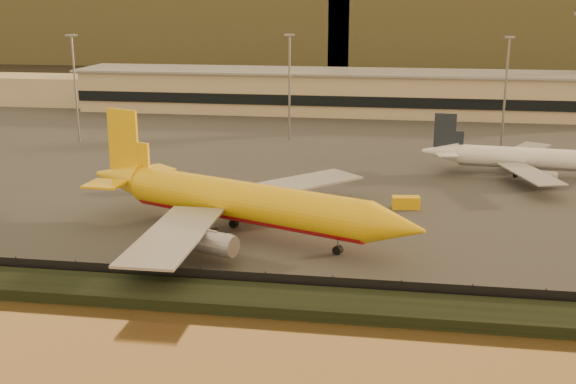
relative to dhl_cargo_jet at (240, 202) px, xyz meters
name	(u,v)px	position (x,y,z in m)	size (l,w,h in m)	color
ground	(269,254)	(5.52, -6.72, -5.26)	(900.00, 900.00, 0.00)	black
embankment	(242,299)	(5.52, -23.72, -4.56)	(320.00, 7.00, 1.40)	black
tarmac	(336,131)	(5.52, 88.28, -5.16)	(320.00, 220.00, 0.20)	#2D2D2D
perimeter_fence	(249,281)	(5.52, -19.72, -3.96)	(300.00, 0.05, 2.20)	black
terminal_building	(298,92)	(-9.01, 118.83, 0.99)	(202.00, 25.00, 12.60)	tan
apron_light_masts	(394,80)	(20.52, 68.28, 10.45)	(152.20, 12.20, 25.40)	slate
distant_hills	(342,1)	(-15.23, 333.28, 26.13)	(470.00, 160.00, 70.00)	brown
dhl_cargo_jet	(240,202)	(0.00, 0.00, 0.00)	(54.58, 51.68, 16.94)	#E3AE0B
white_narrowbody_jet	(528,159)	(47.15, 44.24, -1.56)	(40.76, 39.59, 11.70)	white
gse_vehicle_yellow	(406,203)	(23.89, 17.88, -4.04)	(4.53, 2.04, 2.04)	#E3AE0B
gse_vehicle_white	(145,186)	(-22.52, 21.45, -4.07)	(4.41, 1.98, 1.98)	white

